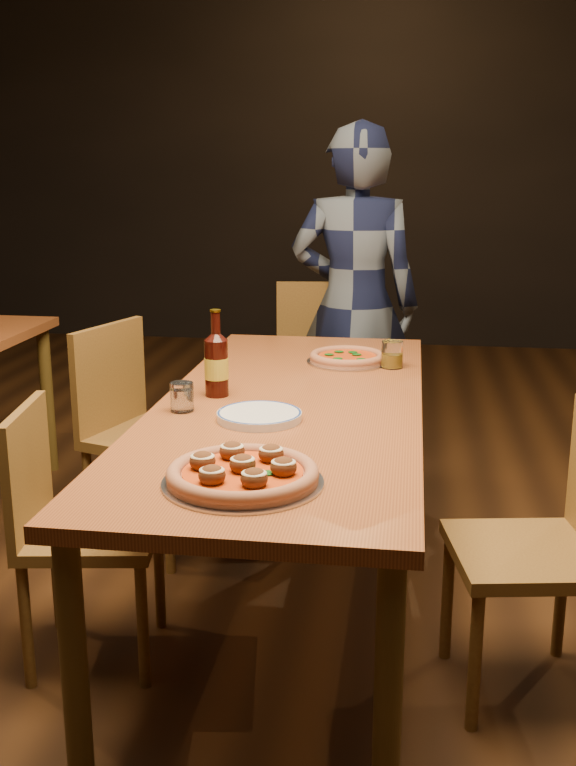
# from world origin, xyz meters

# --- Properties ---
(ground) EXTENTS (9.00, 9.00, 0.00)m
(ground) POSITION_xyz_m (0.00, 0.00, 0.00)
(ground) COLOR black
(room_shell) EXTENTS (9.00, 9.00, 9.00)m
(room_shell) POSITION_xyz_m (0.00, 0.00, 1.86)
(room_shell) COLOR black
(room_shell) RESTS_ON ground
(table_main) EXTENTS (0.80, 2.00, 0.75)m
(table_main) POSITION_xyz_m (0.00, 0.00, 0.68)
(table_main) COLOR brown
(table_main) RESTS_ON ground
(chair_main_nw) EXTENTS (0.44, 0.44, 0.82)m
(chair_main_nw) POSITION_xyz_m (-0.55, -0.28, 0.41)
(chair_main_nw) COLOR brown
(chair_main_nw) RESTS_ON ground
(chair_main_sw) EXTENTS (0.53, 0.53, 0.90)m
(chair_main_sw) POSITION_xyz_m (-0.60, 0.50, 0.45)
(chair_main_sw) COLOR brown
(chair_main_sw) RESTS_ON ground
(chair_main_e) EXTENTS (0.46, 0.46, 0.86)m
(chair_main_e) POSITION_xyz_m (0.70, -0.28, 0.43)
(chair_main_e) COLOR brown
(chair_main_e) RESTS_ON ground
(chair_end) EXTENTS (0.50, 0.50, 0.96)m
(chair_end) POSITION_xyz_m (-0.03, 1.28, 0.48)
(chair_end) COLOR brown
(chair_end) RESTS_ON ground
(pizza_meatball) EXTENTS (0.37, 0.37, 0.07)m
(pizza_meatball) POSITION_xyz_m (-0.01, -0.70, 0.78)
(pizza_meatball) COLOR #B7B7BF
(pizza_meatball) RESTS_ON table_main
(pizza_margherita) EXTENTS (0.30, 0.30, 0.04)m
(pizza_margherita) POSITION_xyz_m (0.13, 0.54, 0.77)
(pizza_margherita) COLOR #B7B7BF
(pizza_margherita) RESTS_ON table_main
(plate_stack) EXTENTS (0.24, 0.24, 0.02)m
(plate_stack) POSITION_xyz_m (-0.06, -0.21, 0.76)
(plate_stack) COLOR white
(plate_stack) RESTS_ON table_main
(beer_bottle) EXTENTS (0.08, 0.08, 0.27)m
(beer_bottle) POSITION_xyz_m (-0.24, 0.03, 0.85)
(beer_bottle) COLOR black
(beer_bottle) RESTS_ON table_main
(water_glass) EXTENTS (0.07, 0.07, 0.09)m
(water_glass) POSITION_xyz_m (-0.30, -0.15, 0.79)
(water_glass) COLOR white
(water_glass) RESTS_ON table_main
(amber_glass) EXTENTS (0.08, 0.08, 0.10)m
(amber_glass) POSITION_xyz_m (0.30, 0.49, 0.80)
(amber_glass) COLOR #A17612
(amber_glass) RESTS_ON table_main
(diner) EXTENTS (0.61, 0.42, 1.64)m
(diner) POSITION_xyz_m (0.10, 1.40, 0.82)
(diner) COLOR black
(diner) RESTS_ON ground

